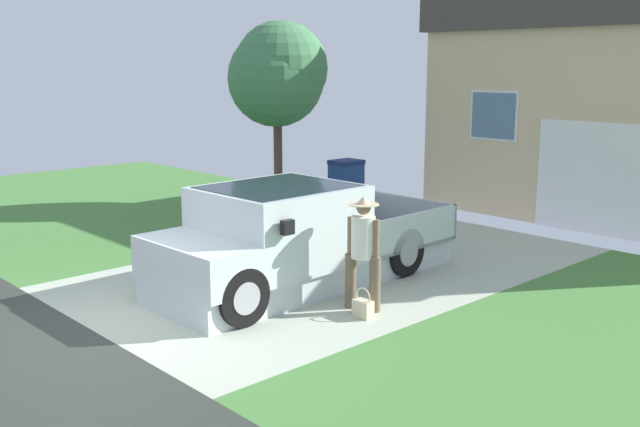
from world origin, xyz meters
The scene contains 5 objects.
pickup_truck centered at (0.21, 3.09, 0.74)m, with size 2.13×5.23×1.61m.
person_with_hat centered at (1.72, 3.17, 0.90)m, with size 0.52×0.43×1.62m.
handbag centered at (1.95, 2.94, 0.14)m, with size 0.28×0.15×0.42m.
front_yard_tree centered at (-5.08, 7.35, 3.15)m, with size 2.33×2.39×4.43m.
wheeled_trash_bin centered at (-3.73, 8.32, 0.62)m, with size 0.60×0.72×1.15m.
Camera 1 is at (8.42, -3.93, 3.39)m, focal length 40.64 mm.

